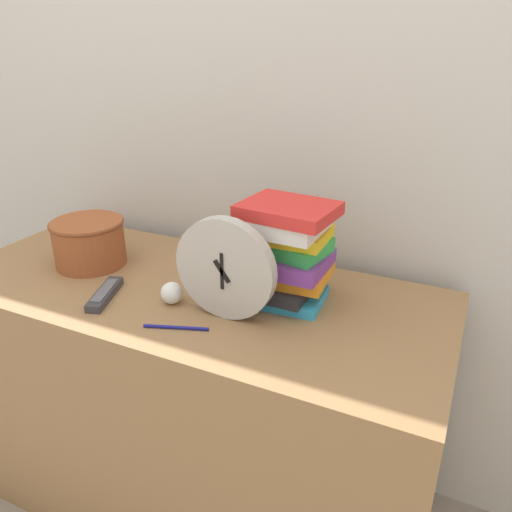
# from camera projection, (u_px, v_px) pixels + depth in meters

# --- Properties ---
(wall_back) EXTENTS (6.00, 0.04, 2.40)m
(wall_back) POSITION_uv_depth(u_px,v_px,m) (246.00, 107.00, 1.46)
(wall_back) COLOR beige
(wall_back) RESTS_ON ground_plane
(desk) EXTENTS (1.37, 0.58, 0.77)m
(desk) POSITION_uv_depth(u_px,v_px,m) (195.00, 402.00, 1.49)
(desk) COLOR olive
(desk) RESTS_ON ground_plane
(desk_clock) EXTENTS (0.25, 0.03, 0.25)m
(desk_clock) POSITION_uv_depth(u_px,v_px,m) (225.00, 269.00, 1.15)
(desk_clock) COLOR #B7B2A8
(desk_clock) RESTS_ON desk
(book_stack) EXTENTS (0.27, 0.22, 0.26)m
(book_stack) POSITION_uv_depth(u_px,v_px,m) (284.00, 252.00, 1.23)
(book_stack) COLOR #2D9ED1
(book_stack) RESTS_ON desk
(basket) EXTENTS (0.21, 0.21, 0.13)m
(basket) POSITION_uv_depth(u_px,v_px,m) (89.00, 241.00, 1.45)
(basket) COLOR #994C28
(basket) RESTS_ON desk
(tv_remote) EXTENTS (0.09, 0.17, 0.02)m
(tv_remote) POSITION_uv_depth(u_px,v_px,m) (105.00, 294.00, 1.28)
(tv_remote) COLOR #333338
(tv_remote) RESTS_ON desk
(crumpled_paper_ball) EXTENTS (0.06, 0.06, 0.06)m
(crumpled_paper_ball) POSITION_uv_depth(u_px,v_px,m) (172.00, 293.00, 1.25)
(crumpled_paper_ball) COLOR white
(crumpled_paper_ball) RESTS_ON desk
(pen) EXTENTS (0.15, 0.06, 0.01)m
(pen) POSITION_uv_depth(u_px,v_px,m) (176.00, 327.00, 1.15)
(pen) COLOR navy
(pen) RESTS_ON desk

